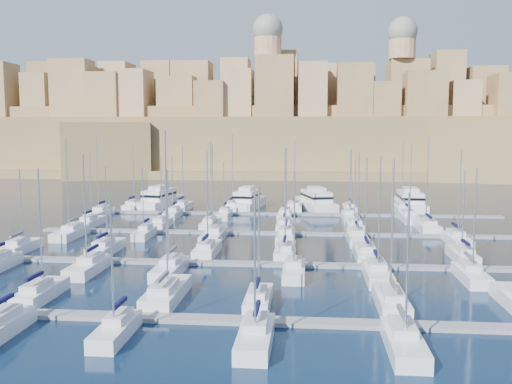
# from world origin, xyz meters

# --- Properties ---
(ground) EXTENTS (600.00, 600.00, 0.00)m
(ground) POSITION_xyz_m (0.00, 0.00, 0.00)
(ground) COLOR black
(ground) RESTS_ON ground
(pontoon_near) EXTENTS (84.00, 2.00, 0.40)m
(pontoon_near) POSITION_xyz_m (0.00, -34.00, 0.20)
(pontoon_near) COLOR slate
(pontoon_near) RESTS_ON ground
(pontoon_mid_near) EXTENTS (84.00, 2.00, 0.40)m
(pontoon_mid_near) POSITION_xyz_m (0.00, -12.00, 0.20)
(pontoon_mid_near) COLOR slate
(pontoon_mid_near) RESTS_ON ground
(pontoon_mid_far) EXTENTS (84.00, 2.00, 0.40)m
(pontoon_mid_far) POSITION_xyz_m (0.00, 10.00, 0.20)
(pontoon_mid_far) COLOR slate
(pontoon_mid_far) RESTS_ON ground
(pontoon_far) EXTENTS (84.00, 2.00, 0.40)m
(pontoon_far) POSITION_xyz_m (0.00, 32.00, 0.20)
(pontoon_far) COLOR slate
(pontoon_far) RESTS_ON ground
(sailboat_1) EXTENTS (2.59, 8.63, 13.85)m
(sailboat_1) POSITION_xyz_m (-23.98, -28.80, 0.74)
(sailboat_1) COLOR white
(sailboat_1) RESTS_ON ground
(sailboat_2) EXTENTS (3.10, 10.35, 17.71)m
(sailboat_2) POSITION_xyz_m (-10.93, -27.95, 0.78)
(sailboat_2) COLOR white
(sailboat_2) RESTS_ON ground
(sailboat_3) EXTENTS (2.40, 8.00, 12.39)m
(sailboat_3) POSITION_xyz_m (-1.32, -29.10, 0.72)
(sailboat_3) COLOR white
(sailboat_3) RESTS_ON ground
(sailboat_4) EXTENTS (2.79, 9.30, 14.95)m
(sailboat_4) POSITION_xyz_m (11.72, -28.47, 0.75)
(sailboat_4) COLOR white
(sailboat_4) RESTS_ON ground
(sailboat_8) EXTENTS (2.33, 7.77, 12.19)m
(sailboat_8) POSITION_xyz_m (-12.50, -38.78, 0.72)
(sailboat_8) COLOR white
(sailboat_8) RESTS_ON ground
(sailboat_9) EXTENTS (2.66, 8.86, 12.66)m
(sailboat_9) POSITION_xyz_m (-0.63, -39.32, 0.73)
(sailboat_9) COLOR white
(sailboat_9) RESTS_ON ground
(sailboat_10) EXTENTS (2.71, 9.04, 13.03)m
(sailboat_10) POSITION_xyz_m (11.19, -39.41, 0.73)
(sailboat_10) COLOR white
(sailboat_10) RESTS_ON ground
(sailboat_12) EXTENTS (2.52, 8.39, 12.18)m
(sailboat_12) POSITION_xyz_m (-37.58, -6.91, 0.72)
(sailboat_12) COLOR white
(sailboat_12) RESTS_ON ground
(sailboat_13) EXTENTS (2.80, 9.32, 12.57)m
(sailboat_13) POSITION_xyz_m (-25.16, -6.46, 0.73)
(sailboat_13) COLOR white
(sailboat_13) RESTS_ON ground
(sailboat_14) EXTENTS (2.78, 9.25, 14.80)m
(sailboat_14) POSITION_xyz_m (-10.55, -6.49, 0.75)
(sailboat_14) COLOR white
(sailboat_14) RESTS_ON ground
(sailboat_15) EXTENTS (2.70, 9.01, 13.59)m
(sailboat_15) POSITION_xyz_m (0.37, -6.61, 0.74)
(sailboat_15) COLOR white
(sailboat_15) RESTS_ON ground
(sailboat_16) EXTENTS (2.88, 9.59, 13.91)m
(sailboat_16) POSITION_xyz_m (11.36, -6.32, 0.75)
(sailboat_16) COLOR white
(sailboat_16) RESTS_ON ground
(sailboat_17) EXTENTS (2.61, 8.69, 12.44)m
(sailboat_17) POSITION_xyz_m (24.17, -6.77, 0.73)
(sailboat_17) COLOR white
(sailboat_17) RESTS_ON ground
(sailboat_19) EXTENTS (2.81, 9.38, 14.93)m
(sailboat_19) POSITION_xyz_m (-23.29, -17.57, 0.75)
(sailboat_19) COLOR white
(sailboat_19) RESTS_ON ground
(sailboat_20) EXTENTS (2.81, 9.37, 13.11)m
(sailboat_20) POSITION_xyz_m (-13.13, -17.57, 0.74)
(sailboat_20) COLOR white
(sailboat_20) RESTS_ON ground
(sailboat_21) EXTENTS (2.56, 8.54, 12.91)m
(sailboat_21) POSITION_xyz_m (1.90, -17.16, 0.73)
(sailboat_21) COLOR white
(sailboat_21) RESTS_ON ground
(sailboat_22) EXTENTS (2.87, 9.57, 14.84)m
(sailboat_22) POSITION_xyz_m (11.63, -17.67, 0.75)
(sailboat_22) COLOR white
(sailboat_22) RESTS_ON ground
(sailboat_23) EXTENTS (2.61, 8.70, 13.47)m
(sailboat_23) POSITION_xyz_m (22.40, -17.24, 0.74)
(sailboat_23) COLOR white
(sailboat_23) RESTS_ON ground
(sailboat_24) EXTENTS (2.62, 8.74, 13.81)m
(sailboat_24) POSITION_xyz_m (-35.94, 15.26, 0.74)
(sailboat_24) COLOR white
(sailboat_24) RESTS_ON ground
(sailboat_25) EXTENTS (2.49, 8.29, 12.77)m
(sailboat_25) POSITION_xyz_m (-22.78, 15.04, 0.73)
(sailboat_25) COLOR white
(sailboat_25) RESTS_ON ground
(sailboat_26) EXTENTS (2.69, 8.96, 15.60)m
(sailboat_26) POSITION_xyz_m (-13.86, 15.37, 0.76)
(sailboat_26) COLOR white
(sailboat_26) RESTS_ON ground
(sailboat_27) EXTENTS (2.71, 9.02, 14.59)m
(sailboat_27) POSITION_xyz_m (-0.62, 15.40, 0.75)
(sailboat_27) COLOR white
(sailboat_27) RESTS_ON ground
(sailboat_28) EXTENTS (2.80, 9.33, 13.97)m
(sailboat_28) POSITION_xyz_m (11.60, 15.55, 0.75)
(sailboat_28) COLOR white
(sailboat_28) RESTS_ON ground
(sailboat_29) EXTENTS (3.21, 10.69, 16.69)m
(sailboat_29) POSITION_xyz_m (24.02, 16.22, 0.78)
(sailboat_29) COLOR white
(sailboat_29) RESTS_ON ground
(sailboat_30) EXTENTS (2.94, 9.80, 16.40)m
(sailboat_30) POSITION_xyz_m (-34.97, 4.22, 0.77)
(sailboat_30) COLOR white
(sailboat_30) RESTS_ON ground
(sailboat_31) EXTENTS (2.25, 7.51, 11.89)m
(sailboat_31) POSITION_xyz_m (-22.99, 5.34, 0.71)
(sailboat_31) COLOR white
(sailboat_31) RESTS_ON ground
(sailboat_32) EXTENTS (3.05, 10.16, 15.59)m
(sailboat_32) POSITION_xyz_m (-11.42, 4.04, 0.77)
(sailboat_32) COLOR white
(sailboat_32) RESTS_ON ground
(sailboat_33) EXTENTS (2.83, 9.44, 14.89)m
(sailboat_33) POSITION_xyz_m (0.02, 4.40, 0.75)
(sailboat_33) COLOR white
(sailboat_33) RESTS_ON ground
(sailboat_34) EXTENTS (2.85, 9.49, 14.51)m
(sailboat_34) POSITION_xyz_m (11.12, 4.37, 0.75)
(sailboat_34) COLOR white
(sailboat_34) RESTS_ON ground
(sailboat_35) EXTENTS (2.81, 9.35, 14.74)m
(sailboat_35) POSITION_xyz_m (26.23, 4.44, 0.75)
(sailboat_35) COLOR white
(sailboat_35) RESTS_ON ground
(sailboat_36) EXTENTS (2.75, 9.18, 14.10)m
(sailboat_36) POSITION_xyz_m (-34.89, 37.48, 0.74)
(sailboat_36) COLOR white
(sailboat_36) RESTS_ON ground
(sailboat_37) EXTENTS (2.83, 9.43, 14.28)m
(sailboat_37) POSITION_xyz_m (-23.93, 37.60, 0.75)
(sailboat_37) COLOR white
(sailboat_37) RESTS_ON ground
(sailboat_38) EXTENTS (2.94, 9.81, 16.76)m
(sailboat_38) POSITION_xyz_m (-12.97, 37.78, 0.77)
(sailboat_38) COLOR white
(sailboat_38) RESTS_ON ground
(sailboat_39) EXTENTS (3.24, 10.81, 15.28)m
(sailboat_39) POSITION_xyz_m (0.47, 38.28, 0.77)
(sailboat_39) COLOR white
(sailboat_39) RESTS_ON ground
(sailboat_40) EXTENTS (2.76, 9.18, 13.50)m
(sailboat_40) POSITION_xyz_m (12.28, 37.48, 0.74)
(sailboat_40) COLOR white
(sailboat_40) RESTS_ON ground
(sailboat_41) EXTENTS (3.02, 10.06, 15.53)m
(sailboat_41) POSITION_xyz_m (23.24, 37.91, 0.76)
(sailboat_41) COLOR white
(sailboat_41) RESTS_ON ground
(sailboat_42) EXTENTS (2.96, 9.86, 16.24)m
(sailboat_42) POSITION_xyz_m (-38.34, 26.19, 0.77)
(sailboat_42) COLOR white
(sailboat_42) RESTS_ON ground
(sailboat_43) EXTENTS (2.40, 7.99, 12.63)m
(sailboat_43) POSITION_xyz_m (-23.46, 27.11, 0.72)
(sailboat_43) COLOR white
(sailboat_43) RESTS_ON ground
(sailboat_44) EXTENTS (2.44, 8.15, 11.56)m
(sailboat_44) POSITION_xyz_m (-13.14, 27.03, 0.71)
(sailboat_44) COLOR white
(sailboat_44) RESTS_ON ground
(sailboat_45) EXTENTS (2.68, 8.93, 11.77)m
(sailboat_45) POSITION_xyz_m (-1.10, 26.65, 0.72)
(sailboat_45) COLOR white
(sailboat_45) RESTS_ON ground
(sailboat_46) EXTENTS (2.87, 9.57, 14.22)m
(sailboat_46) POSITION_xyz_m (11.56, 26.33, 0.75)
(sailboat_46) COLOR white
(sailboat_46) RESTS_ON ground
(sailboat_47) EXTENTS (2.92, 9.74, 15.36)m
(sailboat_47) POSITION_xyz_m (22.70, 26.25, 0.76)
(sailboat_47) COLOR white
(sailboat_47) RESTS_ON ground
(motor_yacht_a) EXTENTS (7.90, 17.57, 5.25)m
(motor_yacht_a) POSITION_xyz_m (-30.01, 41.65, 1.73)
(motor_yacht_a) COLOR white
(motor_yacht_a) RESTS_ON ground
(motor_yacht_b) EXTENTS (7.03, 16.73, 5.25)m
(motor_yacht_b) POSITION_xyz_m (-10.02, 41.30, 1.73)
(motor_yacht_b) COLOR white
(motor_yacht_b) RESTS_ON ground
(motor_yacht_c) EXTENTS (9.90, 18.32, 5.25)m
(motor_yacht_c) POSITION_xyz_m (5.06, 41.94, 1.73)
(motor_yacht_c) COLOR white
(motor_yacht_c) RESTS_ON ground
(motor_yacht_d) EXTENTS (5.87, 18.32, 5.25)m
(motor_yacht_d) POSITION_xyz_m (25.50, 42.24, 1.73)
(motor_yacht_d) COLOR white
(motor_yacht_d) RESTS_ON ground
(fortified_city) EXTENTS (460.00, 108.95, 59.52)m
(fortified_city) POSITION_xyz_m (-0.19, 155.26, 14.74)
(fortified_city) COLOR brown
(fortified_city) RESTS_ON ground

